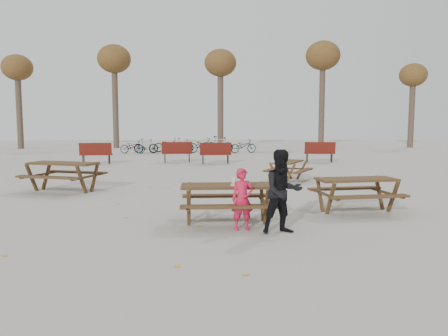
{
  "coord_description": "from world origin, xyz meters",
  "views": [
    {
      "loc": [
        -0.51,
        -8.53,
        2.01
      ],
      "look_at": [
        0.0,
        1.0,
        1.0
      ],
      "focal_mm": 35.0,
      "sensor_mm": 36.0,
      "label": 1
    }
  ],
  "objects": [
    {
      "name": "ground",
      "position": [
        0.0,
        0.0,
        0.0
      ],
      "size": [
        80.0,
        80.0,
        0.0
      ],
      "primitive_type": "plane",
      "color": "gray",
      "rests_on": "ground"
    },
    {
      "name": "main_picnic_table",
      "position": [
        0.0,
        0.0,
        0.59
      ],
      "size": [
        1.8,
        1.45,
        0.78
      ],
      "color": "#3A2515",
      "rests_on": "ground"
    },
    {
      "name": "food_tray",
      "position": [
        0.16,
        -0.16,
        0.79
      ],
      "size": [
        0.18,
        0.11,
        0.03
      ],
      "primitive_type": "cube",
      "color": "silver",
      "rests_on": "main_picnic_table"
    },
    {
      "name": "bread_roll",
      "position": [
        0.16,
        -0.16,
        0.83
      ],
      "size": [
        0.14,
        0.06,
        0.05
      ],
      "primitive_type": "ellipsoid",
      "color": "tan",
      "rests_on": "food_tray"
    },
    {
      "name": "soda_bottle",
      "position": [
        0.13,
        -0.13,
        0.85
      ],
      "size": [
        0.07,
        0.07,
        0.17
      ],
      "color": "silver",
      "rests_on": "main_picnic_table"
    },
    {
      "name": "child",
      "position": [
        0.26,
        -0.57,
        0.58
      ],
      "size": [
        0.46,
        0.34,
        1.16
      ],
      "primitive_type": "imported",
      "rotation": [
        0.0,
        0.0,
        0.16
      ],
      "color": "red",
      "rests_on": "ground"
    },
    {
      "name": "adult",
      "position": [
        0.96,
        -0.85,
        0.76
      ],
      "size": [
        0.84,
        0.71,
        1.52
      ],
      "primitive_type": "imported",
      "rotation": [
        0.0,
        0.0,
        0.2
      ],
      "color": "black",
      "rests_on": "ground"
    },
    {
      "name": "picnic_table_east",
      "position": [
        2.96,
        0.95,
        0.38
      ],
      "size": [
        1.92,
        1.62,
        0.76
      ],
      "primitive_type": null,
      "rotation": [
        0.0,
        0.0,
        0.12
      ],
      "color": "#3A2515",
      "rests_on": "ground"
    },
    {
      "name": "picnic_table_north",
      "position": [
        -4.49,
        4.23,
        0.42
      ],
      "size": [
        2.37,
        2.13,
        0.85
      ],
      "primitive_type": null,
      "rotation": [
        0.0,
        0.0,
        -0.33
      ],
      "color": "#3A2515",
      "rests_on": "ground"
    },
    {
      "name": "picnic_table_far",
      "position": [
        2.46,
        6.02,
        0.34
      ],
      "size": [
        1.9,
        2.01,
        0.68
      ],
      "primitive_type": null,
      "rotation": [
        0.0,
        0.0,
        1.06
      ],
      "color": "#3A2515",
      "rests_on": "ground"
    },
    {
      "name": "park_bench_row",
      "position": [
        -0.39,
        12.72,
        0.52
      ],
      "size": [
        12.47,
        1.4,
        1.03
      ],
      "color": "maroon",
      "rests_on": "ground"
    },
    {
      "name": "bicycle_row",
      "position": [
        -1.31,
        20.0,
        0.48
      ],
      "size": [
        8.86,
        2.16,
        1.09
      ],
      "color": "black",
      "rests_on": "ground"
    },
    {
      "name": "tree_row",
      "position": [
        0.9,
        25.15,
        6.19
      ],
      "size": [
        32.17,
        3.52,
        8.26
      ],
      "color": "#382B21",
      "rests_on": "ground"
    },
    {
      "name": "fallen_leaves",
      "position": [
        0.5,
        2.5,
        0.0
      ],
      "size": [
        11.0,
        11.0,
        0.01
      ],
      "primitive_type": null,
      "color": "gold",
      "rests_on": "ground"
    }
  ]
}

